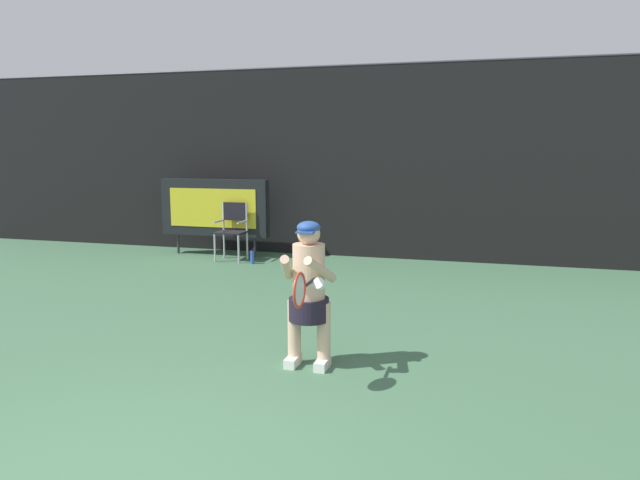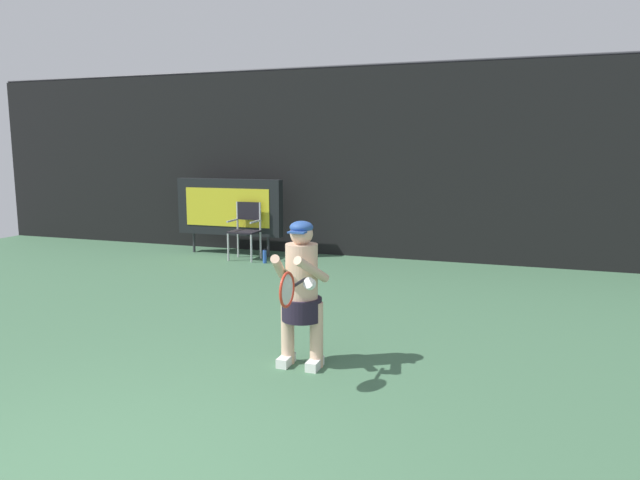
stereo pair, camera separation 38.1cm
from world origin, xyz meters
The scene contains 6 objects.
backdrop_screen centered at (0.00, 8.50, 1.81)m, with size 18.00×0.12×3.66m.
scoreboard centered at (-2.92, 7.81, 0.95)m, with size 2.20×0.21×1.50m.
umpire_chair centered at (-2.41, 7.47, 0.62)m, with size 0.52×0.44×1.08m.
water_bottle centered at (-1.91, 7.21, 0.12)m, with size 0.07×0.07×0.27m.
tennis_player centered at (0.58, 2.62, 0.76)m, with size 0.53×0.61×1.42m.
tennis_racket centered at (0.69, 2.01, 0.91)m, with size 0.03×0.60×0.31m.
Camera 1 is at (2.19, -2.64, 2.11)m, focal length 33.10 mm.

